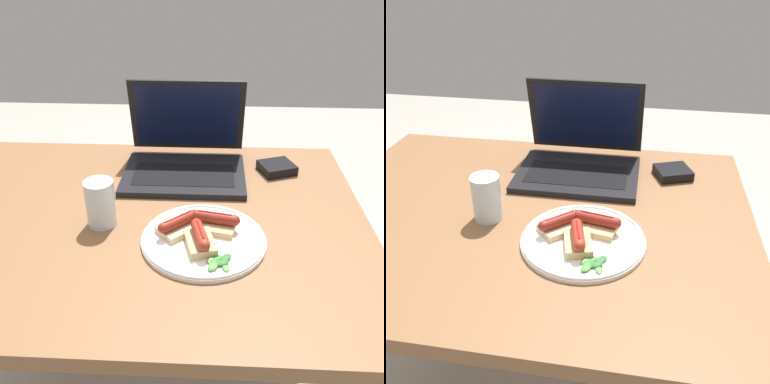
# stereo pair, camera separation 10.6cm
# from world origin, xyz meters

# --- Properties ---
(desk) EXTENTS (1.13, 0.87, 0.72)m
(desk) POSITION_xyz_m (0.00, 0.00, 0.65)
(desk) COLOR brown
(desk) RESTS_ON ground_plane
(laptop) EXTENTS (0.35, 0.31, 0.25)m
(laptop) POSITION_xyz_m (0.09, 0.25, 0.77)
(laptop) COLOR black
(laptop) RESTS_ON desk
(plate) EXTENTS (0.29, 0.29, 0.02)m
(plate) POSITION_xyz_m (0.16, -0.10, 0.73)
(plate) COLOR white
(plate) RESTS_ON desk
(sausage_toast_left) EXTENTS (0.12, 0.09, 0.04)m
(sausage_toast_left) POSITION_xyz_m (0.19, -0.06, 0.75)
(sausage_toast_left) COLOR tan
(sausage_toast_left) RESTS_ON plate
(sausage_toast_middle) EXTENTS (0.08, 0.10, 0.05)m
(sausage_toast_middle) POSITION_xyz_m (0.15, -0.13, 0.75)
(sausage_toast_middle) COLOR tan
(sausage_toast_middle) RESTS_ON plate
(sausage_toast_right) EXTENTS (0.11, 0.11, 0.04)m
(sausage_toast_right) POSITION_xyz_m (0.10, -0.08, 0.75)
(sausage_toast_right) COLOR #D6B784
(sausage_toast_right) RESTS_ON plate
(salad_pile) EXTENTS (0.07, 0.07, 0.01)m
(salad_pile) POSITION_xyz_m (0.19, -0.19, 0.74)
(salad_pile) COLOR #387A33
(salad_pile) RESTS_ON plate
(drinking_glass) EXTENTS (0.07, 0.07, 0.12)m
(drinking_glass) POSITION_xyz_m (-0.09, -0.04, 0.78)
(drinking_glass) COLOR silver
(drinking_glass) RESTS_ON desk
(external_drive) EXTENTS (0.12, 0.12, 0.03)m
(external_drive) POSITION_xyz_m (0.37, 0.26, 0.74)
(external_drive) COLOR black
(external_drive) RESTS_ON desk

